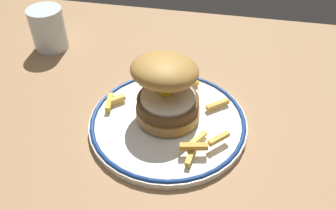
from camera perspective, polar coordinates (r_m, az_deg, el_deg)
name	(u,v)px	position (r cm, az deg, el deg)	size (l,w,h in cm)	color
ground_plane	(148,149)	(60.15, -3.15, -6.99)	(119.72, 92.70, 4.00)	#9E7750
dinner_plate	(168,122)	(60.49, 0.00, -2.68)	(26.69, 26.69, 1.60)	white
burger	(166,87)	(57.63, -0.30, 2.93)	(14.37, 14.69, 11.35)	#B07E3F
fries_pile	(172,109)	(60.49, 0.60, -0.66)	(22.03, 23.52, 2.71)	gold
water_glass	(49,32)	(82.76, -18.52, 11.05)	(7.32, 7.32, 9.17)	silver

